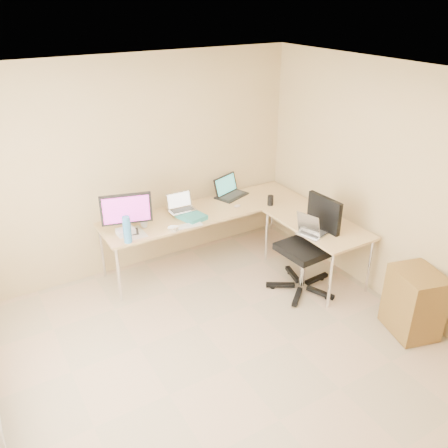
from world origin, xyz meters
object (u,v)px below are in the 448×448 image
laptop_center (182,203)px  desk_fan (120,211)px  cabinet (414,302)px  water_bottle (127,229)px  laptop_return (314,224)px  monitor (127,214)px  mug (144,223)px  office_chair (304,252)px  desk_return (315,249)px  keyboard (187,226)px  laptop_black (232,187)px  desk_main (206,235)px

laptop_center → desk_fan: 0.73m
cabinet → water_bottle: bearing=153.4°
water_bottle → laptop_return: size_ratio=0.87×
monitor → mug: bearing=28.3°
monitor → cabinet: 3.18m
office_chair → desk_return: bearing=23.3°
keyboard → desk_fan: (-0.61, 0.50, 0.15)m
water_bottle → laptop_center: bearing=21.6°
laptop_center → laptop_return: size_ratio=0.93×
laptop_center → office_chair: office_chair is taller
laptop_center → monitor: bearing=-168.8°
laptop_black → water_bottle: bearing=176.3°
keyboard → laptop_black: bearing=33.5°
laptop_black → keyboard: 1.06m
monitor → laptop_center: size_ratio=1.72×
desk_return → water_bottle: bearing=161.5°
keyboard → laptop_center: bearing=77.8°
mug → desk_fan: desk_fan is taller
monitor → water_bottle: size_ratio=1.84×
keyboard → desk_fan: bearing=146.1°
laptop_return → desk_main: bearing=15.1°
water_bottle → desk_fan: 0.51m
water_bottle → desk_return: bearing=-18.5°
monitor → laptop_black: bearing=26.4°
laptop_black → mug: laptop_black is taller
desk_main → desk_fan: size_ratio=8.54×
keyboard → cabinet: size_ratio=0.52×
desk_main → desk_return: 1.40m
office_chair → cabinet: 1.28m
water_bottle → cabinet: (2.25, -2.04, -0.52)m
keyboard → water_bottle: (-0.71, 0.00, 0.14)m
laptop_black → laptop_return: bearing=-101.2°
desk_return → laptop_center: (-1.29, 1.02, 0.53)m
desk_main → keyboard: size_ratio=7.19×
laptop_center → keyboard: laptop_center is taller
laptop_center → cabinet: (1.44, -2.36, -0.53)m
mug → desk_fan: (-0.19, 0.25, 0.11)m
mug → keyboard: bearing=-30.0°
keyboard → desk_fan: 0.80m
laptop_black → laptop_return: laptop_black is taller
water_bottle → desk_fan: bearing=78.6°
desk_main → cabinet: size_ratio=3.76×
monitor → office_chair: size_ratio=0.50×
mug → desk_fan: size_ratio=0.33×
laptop_black → keyboard: size_ratio=1.16×
mug → office_chair: 1.88m
desk_fan → desk_return: bearing=-39.8°
laptop_black → water_bottle: water_bottle is taller
desk_main → laptop_center: (-0.31, 0.02, 0.53)m
desk_main → mug: (-0.84, -0.05, 0.41)m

